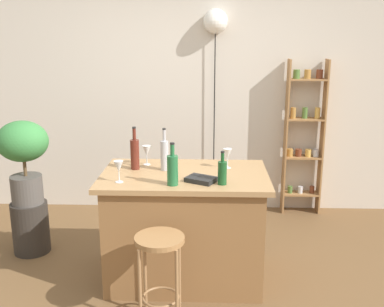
{
  "coord_description": "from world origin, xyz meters",
  "views": [
    {
      "loc": [
        0.19,
        -3.15,
        1.98
      ],
      "look_at": [
        0.05,
        0.55,
        1.0
      ],
      "focal_mm": 42.69,
      "sensor_mm": 36.0,
      "label": 1
    }
  ],
  "objects_px": {
    "cookbook": "(201,179)",
    "bottle_soda_blue": "(173,169)",
    "wine_glass_left": "(119,167)",
    "plant_stool": "(31,227)",
    "bar_stool": "(160,260)",
    "pendant_globe_light": "(215,23)",
    "bottle_sauce_amber": "(222,172)",
    "potted_plant": "(23,153)",
    "bottle_spirits_clear": "(135,153)",
    "bottle_vinegar": "(164,154)",
    "wine_glass_right": "(147,151)",
    "wine_glass_center": "(228,154)",
    "spice_shelf": "(304,135)"
  },
  "relations": [
    {
      "from": "cookbook",
      "to": "bottle_soda_blue",
      "type": "bearing_deg",
      "value": -130.7
    },
    {
      "from": "wine_glass_left",
      "to": "plant_stool",
      "type": "bearing_deg",
      "value": 146.76
    },
    {
      "from": "bar_stool",
      "to": "pendant_globe_light",
      "type": "distance_m",
      "value": 2.74
    },
    {
      "from": "plant_stool",
      "to": "bottle_sauce_amber",
      "type": "distance_m",
      "value": 2.01
    },
    {
      "from": "plant_stool",
      "to": "pendant_globe_light",
      "type": "bearing_deg",
      "value": 33.71
    },
    {
      "from": "potted_plant",
      "to": "bottle_spirits_clear",
      "type": "xyz_separation_m",
      "value": [
        1.04,
        -0.3,
        0.08
      ]
    },
    {
      "from": "bottle_vinegar",
      "to": "wine_glass_right",
      "type": "height_order",
      "value": "bottle_vinegar"
    },
    {
      "from": "bar_stool",
      "to": "wine_glass_center",
      "type": "xyz_separation_m",
      "value": [
        0.48,
        0.82,
        0.52
      ]
    },
    {
      "from": "plant_stool",
      "to": "wine_glass_right",
      "type": "xyz_separation_m",
      "value": [
        1.12,
        -0.16,
        0.78
      ]
    },
    {
      "from": "plant_stool",
      "to": "bottle_vinegar",
      "type": "height_order",
      "value": "bottle_vinegar"
    },
    {
      "from": "cookbook",
      "to": "pendant_globe_light",
      "type": "xyz_separation_m",
      "value": [
        0.12,
        1.74,
        1.16
      ]
    },
    {
      "from": "cookbook",
      "to": "spice_shelf",
      "type": "bearing_deg",
      "value": 84.65
    },
    {
      "from": "bottle_sauce_amber",
      "to": "wine_glass_center",
      "type": "height_order",
      "value": "bottle_sauce_amber"
    },
    {
      "from": "potted_plant",
      "to": "wine_glass_left",
      "type": "distance_m",
      "value": 1.17
    },
    {
      "from": "bottle_sauce_amber",
      "to": "plant_stool",
      "type": "bearing_deg",
      "value": 159.25
    },
    {
      "from": "bottle_sauce_amber",
      "to": "wine_glass_center",
      "type": "bearing_deg",
      "value": 82.66
    },
    {
      "from": "bottle_sauce_amber",
      "to": "bottle_vinegar",
      "type": "bearing_deg",
      "value": 142.91
    },
    {
      "from": "bottle_sauce_amber",
      "to": "wine_glass_right",
      "type": "relative_size",
      "value": 1.53
    },
    {
      "from": "wine_glass_center",
      "to": "pendant_globe_light",
      "type": "relative_size",
      "value": 0.07
    },
    {
      "from": "spice_shelf",
      "to": "wine_glass_right",
      "type": "xyz_separation_m",
      "value": [
        -1.57,
        -1.26,
        0.13
      ]
    },
    {
      "from": "spice_shelf",
      "to": "bar_stool",
      "type": "bearing_deg",
      "value": -122.49
    },
    {
      "from": "spice_shelf",
      "to": "pendant_globe_light",
      "type": "xyz_separation_m",
      "value": [
        -0.99,
        0.04,
        1.19
      ]
    },
    {
      "from": "wine_glass_left",
      "to": "pendant_globe_light",
      "type": "xyz_separation_m",
      "value": [
        0.72,
        1.78,
        1.06
      ]
    },
    {
      "from": "wine_glass_left",
      "to": "pendant_globe_light",
      "type": "height_order",
      "value": "pendant_globe_light"
    },
    {
      "from": "wine_glass_right",
      "to": "bottle_sauce_amber",
      "type": "bearing_deg",
      "value": -38.56
    },
    {
      "from": "bar_stool",
      "to": "pendant_globe_light",
      "type": "height_order",
      "value": "pendant_globe_light"
    },
    {
      "from": "bottle_vinegar",
      "to": "wine_glass_center",
      "type": "bearing_deg",
      "value": 8.26
    },
    {
      "from": "bottle_sauce_amber",
      "to": "pendant_globe_light",
      "type": "xyz_separation_m",
      "value": [
        -0.04,
        1.8,
        1.08
      ]
    },
    {
      "from": "wine_glass_center",
      "to": "bottle_soda_blue",
      "type": "bearing_deg",
      "value": -133.02
    },
    {
      "from": "wine_glass_center",
      "to": "spice_shelf",
      "type": "bearing_deg",
      "value": 56.1
    },
    {
      "from": "wine_glass_center",
      "to": "pendant_globe_light",
      "type": "bearing_deg",
      "value": 93.95
    },
    {
      "from": "bottle_vinegar",
      "to": "plant_stool",
      "type": "bearing_deg",
      "value": 166.23
    },
    {
      "from": "bottle_spirits_clear",
      "to": "cookbook",
      "type": "relative_size",
      "value": 1.67
    },
    {
      "from": "potted_plant",
      "to": "wine_glass_center",
      "type": "distance_m",
      "value": 1.81
    },
    {
      "from": "bottle_sauce_amber",
      "to": "spice_shelf",
      "type": "bearing_deg",
      "value": 61.54
    },
    {
      "from": "potted_plant",
      "to": "cookbook",
      "type": "bearing_deg",
      "value": -20.9
    },
    {
      "from": "bar_stool",
      "to": "bottle_sauce_amber",
      "type": "height_order",
      "value": "bottle_sauce_amber"
    },
    {
      "from": "plant_stool",
      "to": "bottle_soda_blue",
      "type": "xyz_separation_m",
      "value": [
        1.38,
        -0.69,
        0.78
      ]
    },
    {
      "from": "wine_glass_left",
      "to": "cookbook",
      "type": "bearing_deg",
      "value": 3.23
    },
    {
      "from": "wine_glass_center",
      "to": "pendant_globe_light",
      "type": "distance_m",
      "value": 1.74
    },
    {
      "from": "bar_stool",
      "to": "wine_glass_left",
      "type": "bearing_deg",
      "value": 128.74
    },
    {
      "from": "bottle_vinegar",
      "to": "bottle_soda_blue",
      "type": "bearing_deg",
      "value": -75.83
    },
    {
      "from": "wine_glass_left",
      "to": "bottle_spirits_clear",
      "type": "bearing_deg",
      "value": 79.08
    },
    {
      "from": "cookbook",
      "to": "wine_glass_center",
      "type": "bearing_deg",
      "value": 87.76
    },
    {
      "from": "bottle_soda_blue",
      "to": "spice_shelf",
      "type": "bearing_deg",
      "value": 53.59
    },
    {
      "from": "plant_stool",
      "to": "cookbook",
      "type": "bearing_deg",
      "value": -20.9
    },
    {
      "from": "bottle_sauce_amber",
      "to": "bottle_spirits_clear",
      "type": "bearing_deg",
      "value": 152.52
    },
    {
      "from": "bar_stool",
      "to": "cookbook",
      "type": "xyz_separation_m",
      "value": [
        0.27,
        0.46,
        0.43
      ]
    },
    {
      "from": "bottle_vinegar",
      "to": "wine_glass_center",
      "type": "distance_m",
      "value": 0.52
    },
    {
      "from": "bottle_soda_blue",
      "to": "cookbook",
      "type": "xyz_separation_m",
      "value": [
        0.21,
        0.08,
        -0.1
      ]
    }
  ]
}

